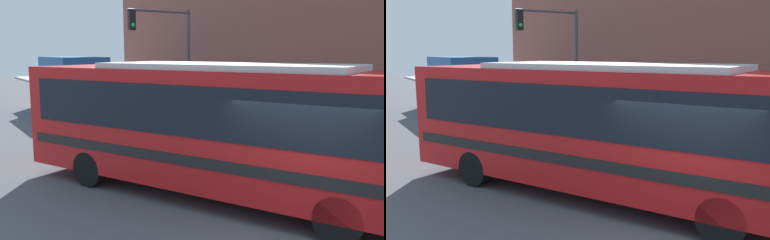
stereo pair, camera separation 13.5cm
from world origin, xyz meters
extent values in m
plane|color=#515156|center=(0.00, 0.00, 0.00)|extent=(120.00, 120.00, 0.00)
cube|color=#B7B2A8|center=(6.10, 20.00, 0.09)|extent=(3.20, 70.00, 0.18)
cube|color=brown|center=(10.70, 13.61, 6.27)|extent=(6.00, 25.23, 12.54)
cube|color=red|center=(-0.11, 2.57, 1.71)|extent=(6.81, 10.77, 2.64)
cube|color=black|center=(-0.11, 2.57, 2.18)|extent=(6.49, 10.01, 1.09)
cube|color=black|center=(-0.11, 2.57, 1.13)|extent=(6.67, 10.40, 0.24)
cube|color=silver|center=(-0.11, 2.57, 3.08)|extent=(4.60, 6.32, 0.16)
cylinder|color=black|center=(-0.47, 6.05, 0.45)|extent=(0.64, 0.94, 0.91)
cylinder|color=black|center=(-2.54, 5.09, 0.45)|extent=(0.64, 0.94, 0.91)
cylinder|color=black|center=(2.16, 0.38, 0.45)|extent=(0.64, 0.94, 0.91)
cylinder|color=black|center=(0.09, -0.58, 0.45)|extent=(0.64, 0.94, 0.91)
cube|color=#265999|center=(1.07, 18.06, 1.80)|extent=(2.44, 5.02, 2.70)
cube|color=silver|center=(1.07, 21.55, 1.40)|extent=(2.31, 1.95, 1.91)
cylinder|color=black|center=(0.00, 21.20, 0.45)|extent=(0.25, 0.90, 0.90)
cylinder|color=black|center=(0.00, 17.12, 0.45)|extent=(0.25, 0.90, 0.90)
cylinder|color=gold|center=(5.10, 3.50, 0.47)|extent=(0.23, 0.23, 0.59)
sphere|color=gold|center=(5.10, 3.50, 0.83)|extent=(0.21, 0.21, 0.21)
cylinder|color=gold|center=(5.10, 3.38, 0.50)|extent=(0.10, 0.14, 0.10)
cylinder|color=#47474C|center=(5.25, 12.77, 2.81)|extent=(0.16, 0.16, 5.25)
cylinder|color=#47474C|center=(3.65, 12.77, 5.28)|extent=(3.20, 0.11, 0.11)
cube|color=black|center=(2.25, 12.77, 4.83)|extent=(0.30, 0.24, 0.90)
sphere|color=#19D83F|center=(2.25, 12.63, 4.61)|extent=(0.18, 0.18, 0.18)
cylinder|color=slate|center=(6.48, 6.16, 0.62)|extent=(0.28, 0.28, 0.87)
cylinder|color=#B22D33|center=(6.48, 6.16, 1.41)|extent=(0.34, 0.34, 0.73)
sphere|color=tan|center=(6.48, 6.16, 1.90)|extent=(0.24, 0.24, 0.24)
camera|label=1|loc=(-6.01, -5.29, 3.42)|focal=40.00mm
camera|label=2|loc=(-5.90, -5.37, 3.42)|focal=40.00mm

